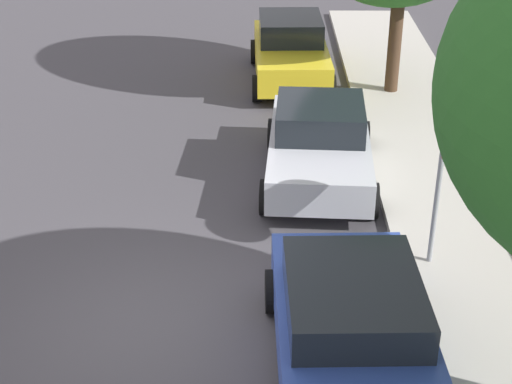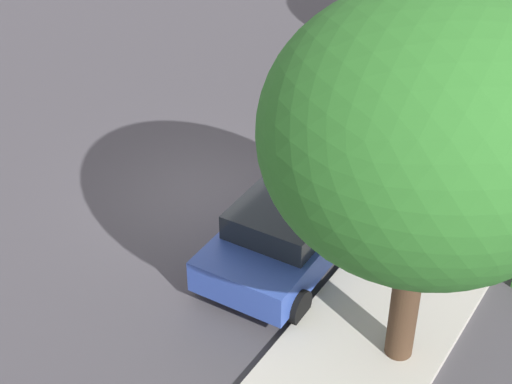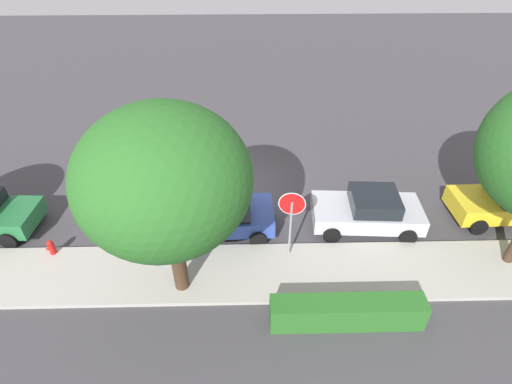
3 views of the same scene
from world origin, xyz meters
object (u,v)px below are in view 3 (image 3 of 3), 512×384
at_px(parked_car_blue, 221,214).
at_px(parked_car_yellow, 508,201).
at_px(stop_sign, 291,214).
at_px(fire_hydrant, 52,248).
at_px(parked_car_silver, 368,210).
at_px(street_tree_near_corner, 164,180).

bearing_deg(parked_car_blue, parked_car_yellow, -177.71).
relative_size(parked_car_blue, parked_car_yellow, 0.95).
distance_m(stop_sign, parked_car_blue, 3.07).
relative_size(parked_car_blue, fire_hydrant, 5.44).
bearing_deg(parked_car_blue, fire_hydrant, 12.33).
height_order(parked_car_silver, street_tree_near_corner, street_tree_near_corner).
xyz_separation_m(stop_sign, fire_hydrant, (8.24, -0.21, -1.60)).
bearing_deg(street_tree_near_corner, fire_hydrant, -17.97).
xyz_separation_m(parked_car_blue, fire_hydrant, (5.85, 1.28, -0.38)).
bearing_deg(street_tree_near_corner, parked_car_yellow, -165.05).
bearing_deg(street_tree_near_corner, parked_car_blue, -112.77).
relative_size(parked_car_blue, parked_car_silver, 0.94).
bearing_deg(parked_car_yellow, fire_hydrant, 5.84).
relative_size(parked_car_yellow, street_tree_near_corner, 0.65).
bearing_deg(fire_hydrant, parked_car_silver, -173.23).
distance_m(stop_sign, parked_car_silver, 3.66).
bearing_deg(parked_car_blue, stop_sign, 147.98).
bearing_deg(parked_car_yellow, street_tree_near_corner, 14.95).
height_order(parked_car_silver, fire_hydrant, parked_car_silver).
bearing_deg(parked_car_silver, fire_hydrant, 6.77).
bearing_deg(parked_car_blue, parked_car_silver, -179.33).
relative_size(stop_sign, street_tree_near_corner, 0.45).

